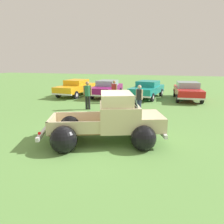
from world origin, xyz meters
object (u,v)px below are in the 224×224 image
(show_car_2, at_px, (147,89))
(show_car_3, at_px, (188,90))
(spectator_1, at_px, (114,90))
(spectator_2, at_px, (139,97))
(show_car_1, at_px, (107,88))
(vintage_pickup_truck, at_px, (112,122))
(spectator_0, at_px, (88,93))
(show_car_0, at_px, (76,87))

(show_car_2, bearing_deg, show_car_3, 101.28)
(spectator_1, relative_size, spectator_2, 0.98)
(show_car_3, bearing_deg, spectator_1, -65.55)
(show_car_1, bearing_deg, show_car_2, 98.49)
(vintage_pickup_truck, relative_size, spectator_0, 2.75)
(show_car_1, distance_m, spectator_0, 5.06)
(spectator_1, xyz_separation_m, spectator_2, (2.32, -2.74, 0.02))
(spectator_0, height_order, spectator_1, spectator_0)
(show_car_0, distance_m, show_car_2, 6.38)
(show_car_2, xyz_separation_m, spectator_0, (-3.16, -5.50, 0.26))
(show_car_2, distance_m, show_car_3, 3.24)
(show_car_2, bearing_deg, show_car_1, -72.04)
(spectator_0, distance_m, spectator_1, 2.81)
(show_car_2, bearing_deg, vintage_pickup_truck, 9.96)
(show_car_0, distance_m, spectator_2, 8.24)
(show_car_2, height_order, spectator_2, spectator_2)
(spectator_0, height_order, spectator_2, spectator_0)
(spectator_0, bearing_deg, show_car_1, -9.18)
(show_car_3, bearing_deg, vintage_pickup_truck, -22.09)
(vintage_pickup_truck, distance_m, show_car_3, 10.95)
(show_car_0, height_order, spectator_2, spectator_2)
(vintage_pickup_truck, distance_m, show_car_2, 10.38)
(vintage_pickup_truck, xyz_separation_m, show_car_0, (-6.26, 9.73, 0.03))
(show_car_2, relative_size, spectator_1, 2.80)
(show_car_2, xyz_separation_m, spectator_2, (0.20, -5.64, 0.19))
(show_car_1, bearing_deg, spectator_2, 36.35)
(show_car_0, distance_m, show_car_1, 2.88)
(show_car_1, height_order, spectator_1, spectator_1)
(show_car_3, distance_m, spectator_0, 8.48)
(show_car_0, height_order, spectator_1, spectator_1)
(show_car_2, distance_m, spectator_0, 6.35)
(spectator_1, bearing_deg, show_car_1, -123.36)
(spectator_0, bearing_deg, vintage_pickup_truck, -160.44)
(show_car_1, xyz_separation_m, spectator_2, (3.68, -5.18, 0.19))
(spectator_1, bearing_deg, spectator_0, 5.62)
(show_car_0, relative_size, show_car_1, 1.05)
(vintage_pickup_truck, distance_m, show_car_1, 10.49)
(show_car_2, distance_m, spectator_2, 5.65)
(show_car_3, distance_m, spectator_1, 6.11)
(vintage_pickup_truck, distance_m, show_car_0, 11.57)
(show_car_1, relative_size, spectator_1, 2.67)
(show_car_0, xyz_separation_m, spectator_1, (4.24, -2.25, 0.17))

